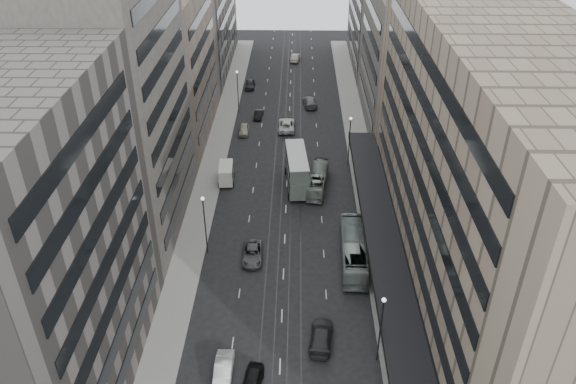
# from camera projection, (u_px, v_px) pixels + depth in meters

# --- Properties ---
(ground) EXTENTS (220.00, 220.00, 0.00)m
(ground) POSITION_uv_depth(u_px,v_px,m) (282.00, 322.00, 60.71)
(ground) COLOR black
(ground) RESTS_ON ground
(sidewalk_right) EXTENTS (4.00, 125.00, 0.15)m
(sidewalk_right) POSITION_uv_depth(u_px,v_px,m) (361.00, 157.00, 92.22)
(sidewalk_right) COLOR gray
(sidewalk_right) RESTS_ON ground
(sidewalk_left) EXTENTS (4.00, 125.00, 0.15)m
(sidewalk_left) POSITION_uv_depth(u_px,v_px,m) (215.00, 156.00, 92.58)
(sidewalk_left) COLOR gray
(sidewalk_left) RESTS_ON ground
(department_store) EXTENTS (19.20, 60.00, 30.00)m
(department_store) POSITION_uv_depth(u_px,v_px,m) (486.00, 168.00, 59.20)
(department_store) COLOR gray
(department_store) RESTS_ON ground
(building_right_mid) EXTENTS (15.00, 28.00, 24.00)m
(building_right_mid) POSITION_uv_depth(u_px,v_px,m) (412.00, 58.00, 98.00)
(building_right_mid) COLOR #45413C
(building_right_mid) RESTS_ON ground
(building_right_far) EXTENTS (15.00, 32.00, 28.00)m
(building_right_far) POSITION_uv_depth(u_px,v_px,m) (390.00, 3.00, 122.32)
(building_right_far) COLOR #5C5853
(building_right_far) RESTS_ON ground
(building_left_a) EXTENTS (15.00, 28.00, 30.00)m
(building_left_a) POSITION_uv_depth(u_px,v_px,m) (18.00, 258.00, 46.27)
(building_left_a) COLOR #5C5853
(building_left_a) RESTS_ON ground
(building_left_b) EXTENTS (15.00, 26.00, 34.00)m
(building_left_b) POSITION_uv_depth(u_px,v_px,m) (108.00, 105.00, 68.05)
(building_left_b) COLOR #45413C
(building_left_b) RESTS_ON ground
(building_left_c) EXTENTS (15.00, 28.00, 25.00)m
(building_left_c) POSITION_uv_depth(u_px,v_px,m) (160.00, 65.00, 93.30)
(building_left_c) COLOR slate
(building_left_c) RESTS_ON ground
(building_left_d) EXTENTS (15.00, 38.00, 28.00)m
(building_left_d) POSITION_uv_depth(u_px,v_px,m) (191.00, 6.00, 120.42)
(building_left_d) COLOR #5C5853
(building_left_d) RESTS_ON ground
(lamp_right_near) EXTENTS (0.44, 0.44, 8.32)m
(lamp_right_near) POSITION_uv_depth(u_px,v_px,m) (381.00, 322.00, 53.56)
(lamp_right_near) COLOR #262628
(lamp_right_near) RESTS_ON ground
(lamp_right_far) EXTENTS (0.44, 0.44, 8.32)m
(lamp_right_far) POSITION_uv_depth(u_px,v_px,m) (350.00, 135.00, 87.41)
(lamp_right_far) COLOR #262628
(lamp_right_far) RESTS_ON ground
(lamp_left_near) EXTENTS (0.44, 0.44, 8.32)m
(lamp_left_near) POSITION_uv_depth(u_px,v_px,m) (204.00, 219.00, 68.24)
(lamp_left_near) COLOR #262628
(lamp_left_near) RESTS_ON ground
(lamp_left_far) EXTENTS (0.44, 0.44, 8.32)m
(lamp_left_far) POSITION_uv_depth(u_px,v_px,m) (238.00, 87.00, 104.62)
(lamp_left_far) COLOR #262628
(lamp_left_far) RESTS_ON ground
(bus_near) EXTENTS (3.26, 12.46, 3.45)m
(bus_near) POSITION_uv_depth(u_px,v_px,m) (353.00, 250.00, 68.62)
(bus_near) COLOR gray
(bus_near) RESTS_ON ground
(bus_far) EXTENTS (3.68, 10.32, 2.81)m
(bus_far) POSITION_uv_depth(u_px,v_px,m) (318.00, 180.00, 83.44)
(bus_far) COLOR #949F95
(bus_far) RESTS_ON ground
(double_decker) EXTENTS (3.77, 10.15, 5.44)m
(double_decker) POSITION_uv_depth(u_px,v_px,m) (297.00, 169.00, 83.01)
(double_decker) COLOR slate
(double_decker) RESTS_ON ground
(panel_van) EXTENTS (2.51, 4.68, 2.86)m
(panel_van) POSITION_uv_depth(u_px,v_px,m) (226.00, 173.00, 84.76)
(panel_van) COLOR silver
(panel_van) RESTS_ON ground
(sedan_0) EXTENTS (2.40, 4.70, 1.53)m
(sedan_0) POSITION_uv_depth(u_px,v_px,m) (252.00, 382.00, 53.08)
(sedan_0) COLOR black
(sedan_0) RESTS_ON ground
(sedan_1) EXTENTS (1.71, 4.84, 1.59)m
(sedan_1) POSITION_uv_depth(u_px,v_px,m) (223.00, 370.00, 54.22)
(sedan_1) COLOR silver
(sedan_1) RESTS_ON ground
(sedan_2) EXTENTS (2.67, 5.49, 1.50)m
(sedan_2) POSITION_uv_depth(u_px,v_px,m) (252.00, 254.00, 69.58)
(sedan_2) COLOR #4E4E50
(sedan_2) RESTS_ON ground
(sedan_3) EXTENTS (2.93, 5.87, 1.64)m
(sedan_3) POSITION_uv_depth(u_px,v_px,m) (321.00, 336.00, 57.94)
(sedan_3) COLOR #292A2C
(sedan_3) RESTS_ON ground
(sedan_4) EXTENTS (1.78, 4.34, 1.48)m
(sedan_4) POSITION_uv_depth(u_px,v_px,m) (244.00, 130.00, 99.32)
(sedan_4) COLOR #ADA68F
(sedan_4) RESTS_ON ground
(sedan_5) EXTENTS (1.74, 4.11, 1.32)m
(sedan_5) POSITION_uv_depth(u_px,v_px,m) (259.00, 114.00, 105.01)
(sedan_5) COLOR black
(sedan_5) RESTS_ON ground
(sedan_6) EXTENTS (2.90, 6.22, 1.72)m
(sedan_6) POSITION_uv_depth(u_px,v_px,m) (286.00, 125.00, 100.73)
(sedan_6) COLOR silver
(sedan_6) RESTS_ON ground
(sedan_7) EXTENTS (3.01, 6.04, 1.69)m
(sedan_7) POSITION_uv_depth(u_px,v_px,m) (310.00, 102.00, 109.63)
(sedan_7) COLOR slate
(sedan_7) RESTS_ON ground
(sedan_8) EXTENTS (1.97, 4.85, 1.65)m
(sedan_8) POSITION_uv_depth(u_px,v_px,m) (250.00, 84.00, 117.63)
(sedan_8) COLOR #252527
(sedan_8) RESTS_ON ground
(sedan_9) EXTENTS (2.38, 5.26, 1.67)m
(sedan_9) POSITION_uv_depth(u_px,v_px,m) (295.00, 57.00, 131.97)
(sedan_9) COLOR #B1AA92
(sedan_9) RESTS_ON ground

